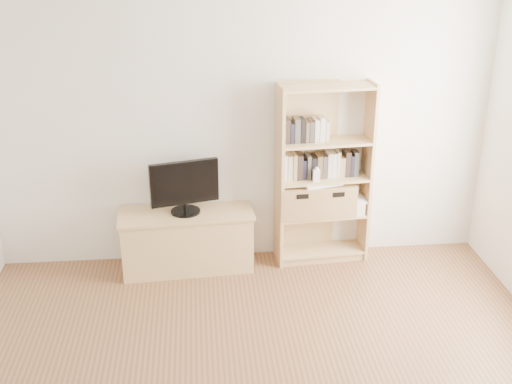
{
  "coord_description": "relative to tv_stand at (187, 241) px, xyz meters",
  "views": [
    {
      "loc": [
        -0.4,
        -2.98,
        2.98
      ],
      "look_at": [
        0.06,
        1.9,
        0.89
      ],
      "focal_mm": 45.0,
      "sensor_mm": 36.0,
      "label": 1
    }
  ],
  "objects": [
    {
      "name": "bookshelf",
      "position": [
        1.26,
        0.07,
        0.58
      ],
      "size": [
        0.87,
        0.37,
        1.69
      ],
      "primitive_type": "cube",
      "rotation": [
        0.0,
        0.0,
        0.08
      ],
      "color": "tan",
      "rests_on": "floor"
    },
    {
      "name": "baby_monitor",
      "position": [
        1.17,
        -0.03,
        0.62
      ],
      "size": [
        0.06,
        0.04,
        0.11
      ],
      "primitive_type": "cube",
      "rotation": [
        0.0,
        0.0,
        -0.02
      ],
      "color": "white",
      "rests_on": "bookshelf"
    },
    {
      "name": "books_row_upper",
      "position": [
        1.07,
        0.07,
        1.01
      ],
      "size": [
        0.39,
        0.19,
        0.2
      ],
      "primitive_type": "cube",
      "rotation": [
        0.0,
        0.0,
        0.12
      ],
      "color": "beige",
      "rests_on": "bookshelf"
    },
    {
      "name": "television",
      "position": [
        -0.0,
        0.0,
        0.53
      ],
      "size": [
        0.61,
        0.2,
        0.48
      ],
      "primitive_type": "cube",
      "rotation": [
        0.0,
        0.0,
        0.25
      ],
      "color": "black",
      "rests_on": "tv_stand"
    },
    {
      "name": "magazine_stack",
      "position": [
        1.55,
        0.09,
        0.27
      ],
      "size": [
        0.21,
        0.29,
        0.13
      ],
      "primitive_type": "cube",
      "rotation": [
        0.0,
        0.0,
        -0.08
      ],
      "color": "silver",
      "rests_on": "bookshelf"
    },
    {
      "name": "basket_right",
      "position": [
        1.36,
        0.07,
        0.35
      ],
      "size": [
        0.39,
        0.33,
        0.3
      ],
      "primitive_type": "cube",
      "rotation": [
        0.0,
        0.0,
        0.09
      ],
      "color": "#9C7F46",
      "rests_on": "bookshelf"
    },
    {
      "name": "ceiling",
      "position": [
        0.53,
        -2.28,
        2.33
      ],
      "size": [
        4.5,
        5.0,
        0.01
      ],
      "primitive_type": "cube",
      "color": "white",
      "rests_on": "back_wall"
    },
    {
      "name": "tv_stand",
      "position": [
        0.0,
        0.0,
        0.0
      ],
      "size": [
        1.2,
        0.52,
        0.54
      ],
      "primitive_type": "cube",
      "rotation": [
        0.0,
        0.0,
        0.07
      ],
      "color": "tan",
      "rests_on": "floor"
    },
    {
      "name": "laptop",
      "position": [
        1.23,
        0.04,
        0.52
      ],
      "size": [
        0.39,
        0.31,
        0.03
      ],
      "primitive_type": "cube",
      "rotation": [
        0.0,
        0.0,
        0.22
      ],
      "color": "white",
      "rests_on": "basket_left"
    },
    {
      "name": "back_wall",
      "position": [
        0.53,
        0.22,
        1.03
      ],
      "size": [
        4.5,
        0.02,
        2.6
      ],
      "primitive_type": "cube",
      "color": "silver",
      "rests_on": "floor"
    },
    {
      "name": "books_row_mid",
      "position": [
        1.26,
        0.09,
        0.67
      ],
      "size": [
        0.82,
        0.22,
        0.22
      ],
      "primitive_type": "cube",
      "rotation": [
        0.0,
        0.0,
        0.07
      ],
      "color": "beige",
      "rests_on": "bookshelf"
    },
    {
      "name": "basket_left",
      "position": [
        1.03,
        0.05,
        0.36
      ],
      "size": [
        0.39,
        0.33,
        0.31
      ],
      "primitive_type": "cube",
      "rotation": [
        0.0,
        0.0,
        0.05
      ],
      "color": "#9C7F46",
      "rests_on": "bookshelf"
    }
  ]
}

